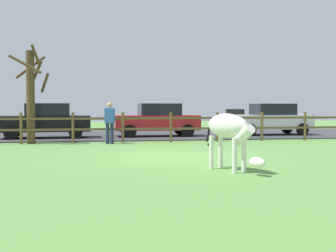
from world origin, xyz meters
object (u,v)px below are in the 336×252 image
at_px(zebra, 230,130).
at_px(parked_car_black, 46,120).
at_px(bare_tree, 31,93).
at_px(parked_car_red, 157,120).
at_px(parked_car_white, 270,119).
at_px(visitor_near_fence, 110,121).
at_px(crow_on_grass, 210,144).

bearing_deg(zebra, parked_car_black, 115.78).
height_order(bare_tree, parked_car_black, bare_tree).
xyz_separation_m(bare_tree, parked_car_red, (5.39, 2.83, -1.17)).
bearing_deg(zebra, bare_tree, 123.51).
distance_m(bare_tree, parked_car_red, 6.20).
relative_size(parked_car_red, parked_car_white, 1.01).
xyz_separation_m(parked_car_red, visitor_near_fence, (-2.36, -3.42, 0.06)).
xyz_separation_m(zebra, parked_car_black, (-5.22, 10.80, -0.08)).
relative_size(parked_car_black, visitor_near_fence, 2.49).
xyz_separation_m(zebra, visitor_near_fence, (-2.45, 7.69, -0.02)).
xyz_separation_m(bare_tree, visitor_near_fence, (3.03, -0.58, -1.11)).
relative_size(parked_car_black, parked_car_red, 1.01).
relative_size(zebra, visitor_near_fence, 1.11).
bearing_deg(bare_tree, parked_car_black, 84.12).
distance_m(bare_tree, parked_car_black, 2.80).
bearing_deg(visitor_near_fence, parked_car_red, 55.42).
bearing_deg(crow_on_grass, bare_tree, 156.21).
height_order(bare_tree, parked_car_red, bare_tree).
relative_size(crow_on_grass, parked_car_red, 0.05).
relative_size(parked_car_white, visitor_near_fence, 2.45).
relative_size(bare_tree, visitor_near_fence, 2.36).
height_order(parked_car_black, parked_car_white, same).
height_order(zebra, parked_car_white, parked_car_white).
distance_m(parked_car_black, parked_car_red, 5.13).
height_order(crow_on_grass, parked_car_black, parked_car_black).
bearing_deg(parked_car_red, parked_car_black, -176.57).
xyz_separation_m(zebra, crow_on_grass, (1.00, 5.42, -0.80)).
height_order(parked_car_red, visitor_near_fence, visitor_near_fence).
relative_size(crow_on_grass, parked_car_black, 0.05).
height_order(crow_on_grass, parked_car_white, parked_car_white).
bearing_deg(visitor_near_fence, crow_on_grass, -33.36).
distance_m(parked_car_white, visitor_near_fence, 8.82).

